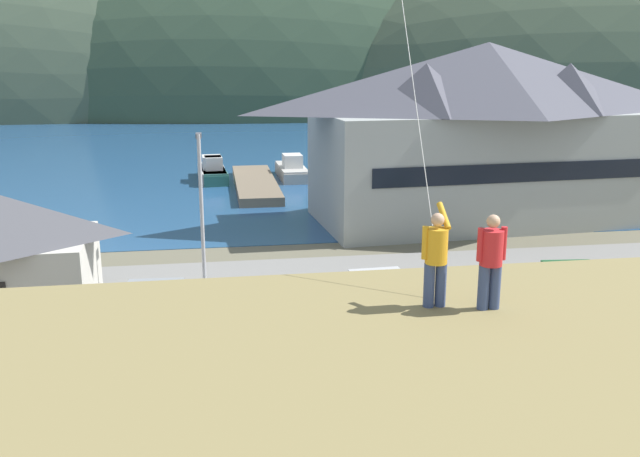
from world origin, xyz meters
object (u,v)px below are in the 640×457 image
at_px(wharf_dock, 255,184).
at_px(parked_car_front_row_silver, 153,306).
at_px(parking_light_pole, 201,203).
at_px(person_kite_flyer, 436,256).
at_px(harbor_lodge, 485,128).
at_px(parked_car_mid_row_near, 437,370).
at_px(parked_car_front_row_end, 376,294).
at_px(parked_car_mid_row_center, 264,355).
at_px(parked_car_corner_spot, 569,285).
at_px(person_companion, 491,259).
at_px(storage_shed_near_lot, 6,254).
at_px(moored_boat_inner_slip, 212,172).
at_px(moored_boat_outer_mooring, 292,170).
at_px(moored_boat_wharfside, 213,173).

distance_m(wharf_dock, parked_car_front_row_silver, 29.81).
height_order(parking_light_pole, person_kite_flyer, person_kite_flyer).
height_order(harbor_lodge, parked_car_mid_row_near, harbor_lodge).
relative_size(parked_car_front_row_end, parked_car_front_row_silver, 1.00).
bearing_deg(parked_car_mid_row_center, parked_car_front_row_end, 45.99).
xyz_separation_m(harbor_lodge, parked_car_mid_row_near, (-10.55, -22.73, -4.89)).
xyz_separation_m(parked_car_corner_spot, person_kite_flyer, (-10.45, -13.43, 5.64)).
bearing_deg(parked_car_mid_row_near, person_companion, -102.75).
distance_m(storage_shed_near_lot, moored_boat_inner_slip, 32.04).
height_order(storage_shed_near_lot, moored_boat_outer_mooring, storage_shed_near_lot).
bearing_deg(parked_car_front_row_end, parked_car_mid_row_center, -134.01).
xyz_separation_m(storage_shed_near_lot, wharf_dock, (11.53, 26.57, -2.26)).
distance_m(parked_car_corner_spot, parked_car_front_row_silver, 16.82).
distance_m(moored_boat_inner_slip, parked_car_mid_row_near, 41.05).
bearing_deg(moored_boat_inner_slip, parked_car_mid_row_center, -87.70).
distance_m(person_kite_flyer, person_companion, 0.96).
relative_size(moored_boat_outer_mooring, parking_light_pole, 1.01).
relative_size(wharf_dock, moored_boat_wharfside, 2.36).
bearing_deg(storage_shed_near_lot, parking_light_pole, 11.51).
bearing_deg(wharf_dock, moored_boat_inner_slip, 128.27).
relative_size(parked_car_front_row_end, parked_car_mid_row_near, 1.00).
xyz_separation_m(moored_boat_wharfside, person_kite_flyer, (3.98, -46.70, 5.98)).
bearing_deg(parked_car_front_row_silver, parked_car_mid_row_near, -37.80).
xyz_separation_m(moored_boat_wharfside, moored_boat_outer_mooring, (6.80, 0.35, 0.00)).
bearing_deg(wharf_dock, person_companion, -87.92).
bearing_deg(parked_car_front_row_silver, parking_light_pole, 65.97).
bearing_deg(moored_boat_inner_slip, parking_light_pole, -90.73).
bearing_deg(moored_boat_wharfside, parked_car_corner_spot, -66.56).
height_order(harbor_lodge, parking_light_pole, harbor_lodge).
relative_size(parked_car_front_row_silver, person_kite_flyer, 2.32).
distance_m(parked_car_corner_spot, parked_car_mid_row_near, 10.43).
bearing_deg(person_kite_flyer, parked_car_front_row_silver, 115.16).
relative_size(parked_car_corner_spot, parking_light_pole, 0.62).
distance_m(moored_boat_wharfside, moored_boat_inner_slip, 0.52).
height_order(parked_car_corner_spot, parking_light_pole, parking_light_pole).
relative_size(moored_boat_outer_mooring, moored_boat_inner_slip, 0.99).
bearing_deg(parked_car_corner_spot, wharf_dock, 110.68).
xyz_separation_m(storage_shed_near_lot, moored_boat_inner_slip, (8.07, 30.95, -1.88)).
xyz_separation_m(harbor_lodge, parked_car_corner_spot, (-2.61, -15.98, -4.89)).
height_order(moored_boat_inner_slip, parked_car_mid_row_center, moored_boat_inner_slip).
bearing_deg(moored_boat_wharfside, parking_light_pole, -91.00).
height_order(moored_boat_outer_mooring, parking_light_pole, parking_light_pole).
height_order(parked_car_corner_spot, parked_car_front_row_silver, same).
bearing_deg(parked_car_mid_row_near, moored_boat_outer_mooring, 89.54).
bearing_deg(moored_boat_wharfside, parked_car_front_row_end, -79.30).
bearing_deg(moored_boat_outer_mooring, storage_shed_near_lot, -115.96).
height_order(moored_boat_inner_slip, person_companion, person_companion).
bearing_deg(parked_car_front_row_silver, wharf_dock, 78.92).
relative_size(storage_shed_near_lot, wharf_dock, 0.46).
height_order(storage_shed_near_lot, parked_car_mid_row_center, storage_shed_near_lot).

